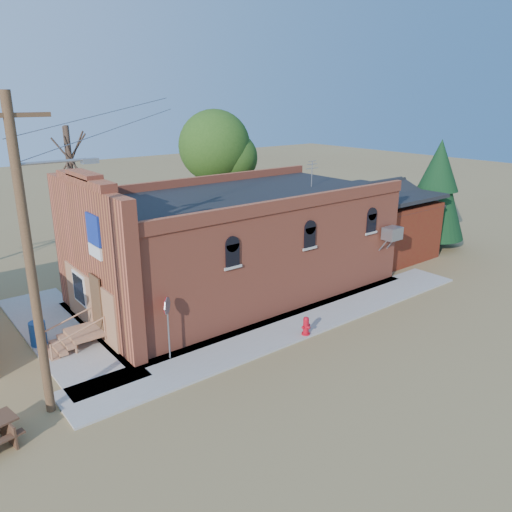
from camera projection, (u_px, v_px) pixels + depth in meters
ground at (286, 344)px, 18.67m from camera, size 120.00×120.00×0.00m
sidewalk_south at (299, 324)px, 20.22m from camera, size 19.00×2.20×0.08m
sidewalk_west at (63, 333)px, 19.43m from camera, size 2.60×10.00×0.08m
brick_bar at (235, 244)px, 23.04m from camera, size 16.40×7.97×6.30m
red_shed at (372, 215)px, 28.88m from camera, size 5.40×6.40×4.30m
utility_pole at (31, 256)px, 13.31m from camera, size 3.12×0.26×9.00m
tree_bare_near at (70, 157)px, 24.80m from camera, size 2.80×2.80×7.65m
tree_leafy at (215, 146)px, 30.49m from camera, size 4.40×4.40×8.15m
evergreen_tree at (437, 187)px, 29.68m from camera, size 3.60×3.60×6.50m
fire_hydrant at (306, 326)px, 19.13m from camera, size 0.44×0.43×0.74m
stop_sign at (167, 312)px, 16.96m from camera, size 0.47×0.50×2.31m
trash_barrel at (38, 333)px, 18.33m from camera, size 0.77×0.77×0.90m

